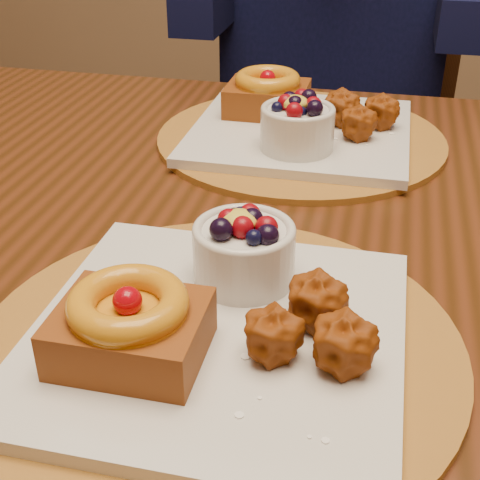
# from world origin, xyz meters

# --- Properties ---
(dining_table) EXTENTS (1.60, 0.90, 0.76)m
(dining_table) POSITION_xyz_m (-0.05, -0.07, 0.68)
(dining_table) COLOR #351B09
(dining_table) RESTS_ON ground
(place_setting_near) EXTENTS (0.38, 0.38, 0.08)m
(place_setting_near) POSITION_xyz_m (-0.05, -0.28, 0.78)
(place_setting_near) COLOR brown
(place_setting_near) RESTS_ON dining_table
(place_setting_far) EXTENTS (0.38, 0.38, 0.09)m
(place_setting_far) POSITION_xyz_m (-0.05, 0.15, 0.78)
(place_setting_far) COLOR brown
(place_setting_far) RESTS_ON dining_table
(chair_far) EXTENTS (0.52, 0.52, 0.91)m
(chair_far) POSITION_xyz_m (0.03, 0.86, 0.51)
(chair_far) COLOR black
(chair_far) RESTS_ON ground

